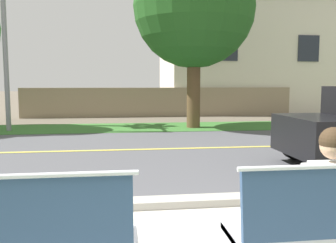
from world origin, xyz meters
TOP-DOWN VIEW (x-y plane):
  - ground_plane at (0.00, 8.00)m, footprint 140.00×140.00m
  - curb_edge at (0.00, 2.35)m, footprint 44.00×0.30m
  - street_asphalt at (0.00, 6.50)m, footprint 52.00×8.00m
  - road_centre_line at (0.00, 6.50)m, footprint 48.00×0.14m
  - far_verge_grass at (0.00, 11.01)m, footprint 48.00×2.80m
  - seated_person_white at (1.21, 0.54)m, footprint 0.52×0.68m
  - streetlamp at (-4.20, 10.82)m, footprint 0.24×2.10m
  - garden_wall at (1.45, 15.31)m, footprint 13.00×0.36m
  - house_across_street at (6.84, 18.51)m, footprint 10.15×6.91m

SIDE VIEW (x-z plane):
  - ground_plane at x=0.00m, z-range 0.00..0.00m
  - street_asphalt at x=0.00m, z-range 0.00..0.01m
  - far_verge_grass at x=0.00m, z-range 0.00..0.02m
  - road_centre_line at x=0.00m, z-range 0.01..0.01m
  - curb_edge at x=0.00m, z-range 0.00..0.11m
  - seated_person_white at x=1.21m, z-range 0.05..1.30m
  - garden_wall at x=1.45m, z-range 0.00..1.40m
  - house_across_street at x=6.84m, z-range 0.04..6.73m
  - streetlamp at x=-4.20m, z-range 0.50..7.23m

